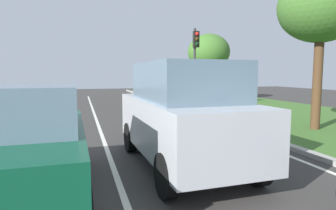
{
  "coord_description": "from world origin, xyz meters",
  "views": [
    {
      "loc": [
        -1.33,
        2.4,
        2.03
      ],
      "look_at": [
        0.92,
        9.91,
        1.2
      ],
      "focal_mm": 31.16,
      "sensor_mm": 36.0,
      "label": 1
    }
  ],
  "objects_px": {
    "car_suv_ahead": "(183,114)",
    "traffic_light_near_right": "(195,54)",
    "tree_roadside_near": "(321,8)",
    "tree_roadside_far": "(209,52)",
    "car_sedan_left_lane": "(27,144)"
  },
  "relations": [
    {
      "from": "car_sedan_left_lane",
      "to": "car_suv_ahead",
      "type": "bearing_deg",
      "value": 15.52
    },
    {
      "from": "car_suv_ahead",
      "to": "tree_roadside_far",
      "type": "distance_m",
      "value": 16.66
    },
    {
      "from": "tree_roadside_near",
      "to": "tree_roadside_far",
      "type": "distance_m",
      "value": 12.35
    },
    {
      "from": "car_suv_ahead",
      "to": "traffic_light_near_right",
      "type": "height_order",
      "value": "traffic_light_near_right"
    },
    {
      "from": "traffic_light_near_right",
      "to": "tree_roadside_far",
      "type": "xyz_separation_m",
      "value": [
        3.14,
        5.06,
        0.53
      ]
    },
    {
      "from": "car_suv_ahead",
      "to": "traffic_light_near_right",
      "type": "distance_m",
      "value": 10.74
    },
    {
      "from": "car_sedan_left_lane",
      "to": "traffic_light_near_right",
      "type": "height_order",
      "value": "traffic_light_near_right"
    },
    {
      "from": "traffic_light_near_right",
      "to": "tree_roadside_far",
      "type": "height_order",
      "value": "tree_roadside_far"
    },
    {
      "from": "car_suv_ahead",
      "to": "car_sedan_left_lane",
      "type": "bearing_deg",
      "value": -164.82
    },
    {
      "from": "tree_roadside_near",
      "to": "tree_roadside_far",
      "type": "bearing_deg",
      "value": 83.61
    },
    {
      "from": "car_suv_ahead",
      "to": "tree_roadside_far",
      "type": "height_order",
      "value": "tree_roadside_far"
    },
    {
      "from": "traffic_light_near_right",
      "to": "tree_roadside_near",
      "type": "distance_m",
      "value": 7.5
    },
    {
      "from": "traffic_light_near_right",
      "to": "tree_roadside_far",
      "type": "relative_size",
      "value": 0.91
    },
    {
      "from": "tree_roadside_far",
      "to": "car_suv_ahead",
      "type": "bearing_deg",
      "value": -116.44
    },
    {
      "from": "tree_roadside_near",
      "to": "tree_roadside_far",
      "type": "height_order",
      "value": "tree_roadside_near"
    }
  ]
}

